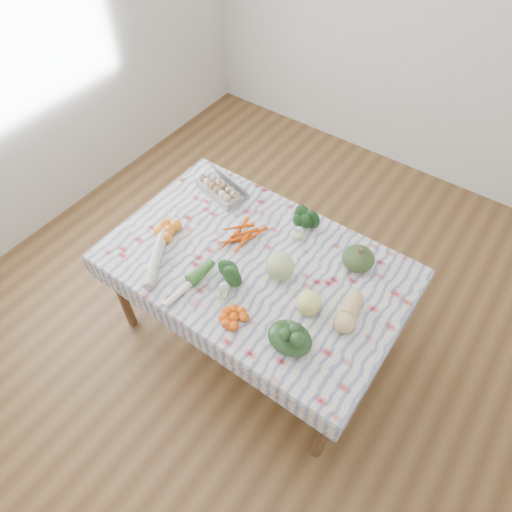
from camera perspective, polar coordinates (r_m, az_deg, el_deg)
ground at (r=3.17m, az=0.00°, el=-9.42°), size 4.50×4.50×0.00m
wall_back at (r=3.89m, az=22.29°, el=27.29°), size 4.00×0.04×2.80m
dining_table at (r=2.60m, az=0.00°, el=-1.97°), size 1.60×1.00×0.75m
tablecloth at (r=2.54m, az=0.00°, el=-0.91°), size 1.66×1.06×0.01m
egg_carton at (r=2.89m, az=-4.75°, el=8.22°), size 0.34×0.19×0.09m
carrot_bunch at (r=2.64m, az=-1.51°, el=2.48°), size 0.29×0.28×0.04m
kale_bunch at (r=2.67m, az=5.81°, el=4.21°), size 0.16×0.15×0.12m
kabocha_squash at (r=2.54m, az=12.66°, el=-0.29°), size 0.19×0.19×0.12m
cabbage at (r=2.43m, az=3.03°, el=-1.28°), size 0.17×0.17×0.15m
butternut_squash at (r=2.33m, az=11.55°, el=-6.90°), size 0.14×0.25×0.11m
orange_cluster at (r=2.69m, az=-10.83°, el=3.18°), size 0.25×0.25×0.07m
broccoli at (r=2.41m, az=-3.77°, el=-2.75°), size 0.20×0.20×0.11m
mandarin_cluster at (r=2.31m, az=-2.81°, el=-7.62°), size 0.20×0.20×0.05m
grapefruit at (r=2.32m, az=6.61°, el=-5.84°), size 0.15×0.15×0.13m
spinach_bag at (r=2.22m, az=4.24°, el=-10.18°), size 0.26×0.22×0.10m
daikon at (r=2.58m, az=-12.34°, el=-0.20°), size 0.27×0.39×0.06m
leek at (r=2.45m, az=-8.39°, el=-3.56°), size 0.07×0.35×0.04m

